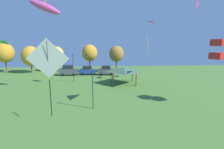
{
  "coord_description": "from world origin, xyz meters",
  "views": [
    {
      "loc": [
        0.91,
        0.43,
        9.3
      ],
      "look_at": [
        1.98,
        15.32,
        6.24
      ],
      "focal_mm": 28.0,
      "sensor_mm": 36.0,
      "label": 1
    }
  ],
  "objects_px": {
    "kite_flying_10": "(197,4)",
    "treeline_tree_1": "(31,56)",
    "kite_flying_4": "(48,62)",
    "parked_car_third_from_left": "(106,70)",
    "park_pavilion": "(124,69)",
    "treeline_tree_0": "(5,53)",
    "light_post_0": "(73,66)",
    "light_post_1": "(93,86)",
    "kite_flying_6": "(142,28)",
    "parked_car_second_from_left": "(87,70)",
    "kite_flying_2": "(45,7)",
    "kite_flying_9": "(219,49)",
    "treeline_tree_4": "(116,54)",
    "treeline_tree_2": "(57,54)",
    "parked_car_leftmost": "(68,70)",
    "kite_flying_3": "(212,2)",
    "kite_flying_8": "(11,51)",
    "treeline_tree_3": "(90,53)"
  },
  "relations": [
    {
      "from": "kite_flying_10",
      "to": "treeline_tree_1",
      "type": "height_order",
      "value": "kite_flying_10"
    },
    {
      "from": "kite_flying_4",
      "to": "parked_car_third_from_left",
      "type": "distance_m",
      "value": 36.05
    },
    {
      "from": "park_pavilion",
      "to": "treeline_tree_0",
      "type": "distance_m",
      "value": 34.35
    },
    {
      "from": "light_post_0",
      "to": "light_post_1",
      "type": "distance_m",
      "value": 15.9
    },
    {
      "from": "kite_flying_6",
      "to": "parked_car_second_from_left",
      "type": "height_order",
      "value": "kite_flying_6"
    },
    {
      "from": "kite_flying_2",
      "to": "kite_flying_9",
      "type": "xyz_separation_m",
      "value": [
        24.71,
        -8.47,
        -6.46
      ]
    },
    {
      "from": "kite_flying_4",
      "to": "kite_flying_10",
      "type": "bearing_deg",
      "value": 48.8
    },
    {
      "from": "light_post_0",
      "to": "treeline_tree_4",
      "type": "distance_m",
      "value": 15.37
    },
    {
      "from": "kite_flying_9",
      "to": "treeline_tree_2",
      "type": "bearing_deg",
      "value": 134.72
    },
    {
      "from": "parked_car_leftmost",
      "to": "treeline_tree_4",
      "type": "bearing_deg",
      "value": 14.13
    },
    {
      "from": "parked_car_second_from_left",
      "to": "light_post_0",
      "type": "relative_size",
      "value": 0.7
    },
    {
      "from": "kite_flying_2",
      "to": "kite_flying_3",
      "type": "bearing_deg",
      "value": -6.7
    },
    {
      "from": "light_post_1",
      "to": "kite_flying_6",
      "type": "bearing_deg",
      "value": 2.56
    },
    {
      "from": "kite_flying_9",
      "to": "light_post_0",
      "type": "distance_m",
      "value": 26.71
    },
    {
      "from": "kite_flying_8",
      "to": "park_pavilion",
      "type": "distance_m",
      "value": 20.45
    },
    {
      "from": "kite_flying_4",
      "to": "kite_flying_6",
      "type": "bearing_deg",
      "value": 56.97
    },
    {
      "from": "kite_flying_3",
      "to": "treeline_tree_4",
      "type": "relative_size",
      "value": 0.31
    },
    {
      "from": "kite_flying_2",
      "to": "treeline_tree_0",
      "type": "distance_m",
      "value": 27.26
    },
    {
      "from": "kite_flying_3",
      "to": "kite_flying_9",
      "type": "relative_size",
      "value": 0.86
    },
    {
      "from": "light_post_1",
      "to": "parked_car_second_from_left",
      "type": "bearing_deg",
      "value": 95.66
    },
    {
      "from": "treeline_tree_0",
      "to": "treeline_tree_1",
      "type": "relative_size",
      "value": 1.12
    },
    {
      "from": "parked_car_second_from_left",
      "to": "light_post_0",
      "type": "height_order",
      "value": "light_post_0"
    },
    {
      "from": "parked_car_third_from_left",
      "to": "treeline_tree_0",
      "type": "xyz_separation_m",
      "value": [
        -27.64,
        5.18,
        4.33
      ]
    },
    {
      "from": "kite_flying_3",
      "to": "treeline_tree_4",
      "type": "distance_m",
      "value": 26.49
    },
    {
      "from": "kite_flying_6",
      "to": "treeline_tree_3",
      "type": "relative_size",
      "value": 0.46
    },
    {
      "from": "treeline_tree_3",
      "to": "kite_flying_8",
      "type": "bearing_deg",
      "value": -114.83
    },
    {
      "from": "kite_flying_3",
      "to": "parked_car_second_from_left",
      "type": "distance_m",
      "value": 30.69
    },
    {
      "from": "kite_flying_3",
      "to": "light_post_0",
      "type": "bearing_deg",
      "value": 157.16
    },
    {
      "from": "kite_flying_6",
      "to": "parked_car_second_from_left",
      "type": "distance_m",
      "value": 26.31
    },
    {
      "from": "kite_flying_4",
      "to": "park_pavilion",
      "type": "relative_size",
      "value": 0.79
    },
    {
      "from": "treeline_tree_1",
      "to": "treeline_tree_4",
      "type": "distance_m",
      "value": 23.6
    },
    {
      "from": "parked_car_third_from_left",
      "to": "treeline_tree_2",
      "type": "height_order",
      "value": "treeline_tree_2"
    },
    {
      "from": "kite_flying_6",
      "to": "treeline_tree_4",
      "type": "bearing_deg",
      "value": 91.72
    },
    {
      "from": "park_pavilion",
      "to": "treeline_tree_3",
      "type": "distance_m",
      "value": 16.16
    },
    {
      "from": "kite_flying_6",
      "to": "kite_flying_10",
      "type": "bearing_deg",
      "value": 42.2
    },
    {
      "from": "light_post_1",
      "to": "treeline_tree_2",
      "type": "relative_size",
      "value": 0.77
    },
    {
      "from": "parked_car_third_from_left",
      "to": "park_pavilion",
      "type": "distance_m",
      "value": 10.21
    },
    {
      "from": "kite_flying_3",
      "to": "park_pavilion",
      "type": "distance_m",
      "value": 18.96
    },
    {
      "from": "treeline_tree_2",
      "to": "parked_car_second_from_left",
      "type": "bearing_deg",
      "value": -29.72
    },
    {
      "from": "parked_car_third_from_left",
      "to": "kite_flying_8",
      "type": "bearing_deg",
      "value": -128.85
    },
    {
      "from": "kite_flying_10",
      "to": "treeline_tree_1",
      "type": "relative_size",
      "value": 0.3
    },
    {
      "from": "parked_car_leftmost",
      "to": "kite_flying_10",
      "type": "bearing_deg",
      "value": -21.04
    },
    {
      "from": "kite_flying_10",
      "to": "treeline_tree_1",
      "type": "distance_m",
      "value": 42.4
    },
    {
      "from": "treeline_tree_0",
      "to": "treeline_tree_1",
      "type": "bearing_deg",
      "value": -6.29
    },
    {
      "from": "park_pavilion",
      "to": "treeline_tree_2",
      "type": "bearing_deg",
      "value": 138.33
    },
    {
      "from": "kite_flying_2",
      "to": "kite_flying_3",
      "type": "xyz_separation_m",
      "value": [
        26.46,
        -3.11,
        0.53
      ]
    },
    {
      "from": "kite_flying_3",
      "to": "parked_car_third_from_left",
      "type": "distance_m",
      "value": 27.17
    },
    {
      "from": "park_pavilion",
      "to": "light_post_1",
      "type": "height_order",
      "value": "light_post_1"
    },
    {
      "from": "kite_flying_8",
      "to": "kite_flying_10",
      "type": "relative_size",
      "value": 1.49
    },
    {
      "from": "kite_flying_6",
      "to": "treeline_tree_2",
      "type": "bearing_deg",
      "value": 122.19
    }
  ]
}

